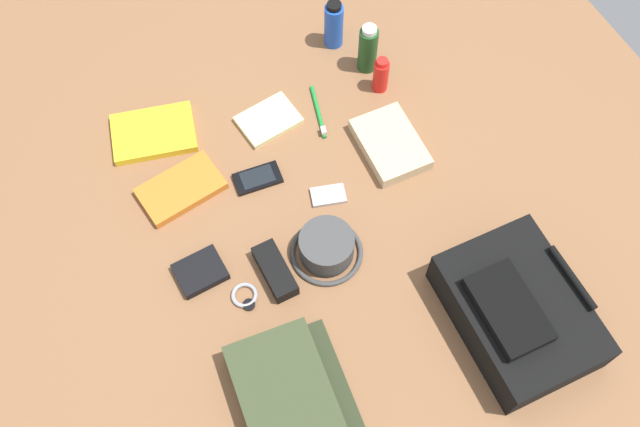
% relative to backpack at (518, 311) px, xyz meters
% --- Properties ---
extents(ground_plane, '(2.64, 2.02, 0.02)m').
position_rel_backpack_xyz_m(ground_plane, '(-0.42, -0.28, -0.07)').
color(ground_plane, brown).
rests_on(ground_plane, ground).
extents(backpack, '(0.36, 0.26, 0.14)m').
position_rel_backpack_xyz_m(backpack, '(0.00, 0.00, 0.00)').
color(backpack, black).
rests_on(backpack, ground_plane).
extents(toiletry_pouch, '(0.31, 0.26, 0.08)m').
position_rel_backpack_xyz_m(toiletry_pouch, '(-0.05, -0.53, -0.02)').
color(toiletry_pouch, '#384228').
rests_on(toiletry_pouch, ground_plane).
extents(bucket_hat, '(0.17, 0.17, 0.07)m').
position_rel_backpack_xyz_m(bucket_hat, '(-0.33, -0.30, -0.03)').
color(bucket_hat, '#424242').
rests_on(bucket_hat, ground_plane).
extents(deodorant_spray, '(0.05, 0.05, 0.15)m').
position_rel_backpack_xyz_m(deodorant_spray, '(-0.90, 0.00, 0.01)').
color(deodorant_spray, blue).
rests_on(deodorant_spray, ground_plane).
extents(shampoo_bottle, '(0.05, 0.05, 0.15)m').
position_rel_backpack_xyz_m(shampoo_bottle, '(-0.78, 0.05, 0.01)').
color(shampoo_bottle, '#19471E').
rests_on(shampoo_bottle, ground_plane).
extents(sunscreen_spray, '(0.04, 0.04, 0.11)m').
position_rel_backpack_xyz_m(sunscreen_spray, '(-0.71, 0.04, -0.01)').
color(sunscreen_spray, red).
rests_on(sunscreen_spray, ground_plane).
extents(paperback_novel, '(0.19, 0.24, 0.02)m').
position_rel_backpack_xyz_m(paperback_novel, '(-0.83, -0.55, -0.05)').
color(paperback_novel, yellow).
rests_on(paperback_novel, ground_plane).
extents(travel_guidebook, '(0.15, 0.22, 0.02)m').
position_rel_backpack_xyz_m(travel_guidebook, '(-0.64, -0.55, -0.05)').
color(travel_guidebook, orange).
rests_on(travel_guidebook, ground_plane).
extents(cell_phone, '(0.07, 0.12, 0.01)m').
position_rel_backpack_xyz_m(cell_phone, '(-0.59, -0.36, -0.05)').
color(cell_phone, black).
rests_on(cell_phone, ground_plane).
extents(media_player, '(0.07, 0.10, 0.01)m').
position_rel_backpack_xyz_m(media_player, '(-0.47, -0.23, -0.05)').
color(media_player, '#B7B7BC').
rests_on(media_player, ground_plane).
extents(wristwatch, '(0.07, 0.06, 0.01)m').
position_rel_backpack_xyz_m(wristwatch, '(-0.32, -0.52, -0.05)').
color(wristwatch, '#99999E').
rests_on(wristwatch, ground_plane).
extents(toothbrush, '(0.16, 0.05, 0.02)m').
position_rel_backpack_xyz_m(toothbrush, '(-0.70, -0.14, -0.05)').
color(toothbrush, '#198C33').
rests_on(toothbrush, ground_plane).
extents(wallet, '(0.10, 0.11, 0.02)m').
position_rel_backpack_xyz_m(wallet, '(-0.41, -0.59, -0.05)').
color(wallet, black).
rests_on(wallet, ground_plane).
extents(notepad, '(0.13, 0.16, 0.02)m').
position_rel_backpack_xyz_m(notepad, '(-0.74, -0.27, -0.05)').
color(notepad, beige).
rests_on(notepad, ground_plane).
extents(folded_towel, '(0.20, 0.15, 0.04)m').
position_rel_backpack_xyz_m(folded_towel, '(-0.53, -0.02, -0.04)').
color(folded_towel, '#C6B289').
rests_on(folded_towel, ground_plane).
extents(sunglasses_case, '(0.14, 0.06, 0.04)m').
position_rel_backpack_xyz_m(sunglasses_case, '(-0.34, -0.43, -0.04)').
color(sunglasses_case, black).
rests_on(sunglasses_case, ground_plane).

